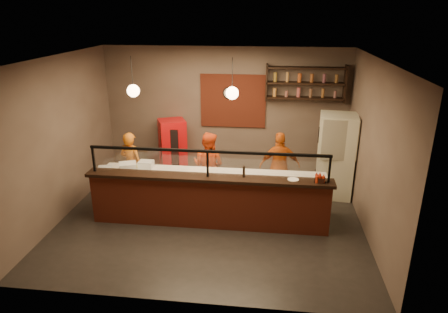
# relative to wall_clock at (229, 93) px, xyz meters

# --- Properties ---
(floor) EXTENTS (6.00, 6.00, 0.00)m
(floor) POSITION_rel_wall_clock_xyz_m (-0.10, -2.46, -2.10)
(floor) COLOR black
(floor) RESTS_ON ground
(ceiling) EXTENTS (6.00, 6.00, 0.00)m
(ceiling) POSITION_rel_wall_clock_xyz_m (-0.10, -2.46, 1.10)
(ceiling) COLOR #3C362F
(ceiling) RESTS_ON wall_back
(wall_back) EXTENTS (6.00, 0.00, 6.00)m
(wall_back) POSITION_rel_wall_clock_xyz_m (-0.10, 0.04, -0.50)
(wall_back) COLOR #6C5A4F
(wall_back) RESTS_ON floor
(wall_left) EXTENTS (0.00, 5.00, 5.00)m
(wall_left) POSITION_rel_wall_clock_xyz_m (-3.10, -2.46, -0.50)
(wall_left) COLOR #6C5A4F
(wall_left) RESTS_ON floor
(wall_right) EXTENTS (0.00, 5.00, 5.00)m
(wall_right) POSITION_rel_wall_clock_xyz_m (2.90, -2.46, -0.50)
(wall_right) COLOR #6C5A4F
(wall_right) RESTS_ON floor
(wall_front) EXTENTS (6.00, 0.00, 6.00)m
(wall_front) POSITION_rel_wall_clock_xyz_m (-0.10, -4.96, -0.50)
(wall_front) COLOR #6C5A4F
(wall_front) RESTS_ON floor
(brick_patch) EXTENTS (1.60, 0.04, 1.30)m
(brick_patch) POSITION_rel_wall_clock_xyz_m (0.10, 0.01, -0.20)
(brick_patch) COLOR maroon
(brick_patch) RESTS_ON wall_back
(service_counter) EXTENTS (4.60, 0.25, 1.00)m
(service_counter) POSITION_rel_wall_clock_xyz_m (-0.10, -2.76, -1.60)
(service_counter) COLOR maroon
(service_counter) RESTS_ON floor
(counter_ledge) EXTENTS (4.70, 0.37, 0.06)m
(counter_ledge) POSITION_rel_wall_clock_xyz_m (-0.10, -2.76, -1.07)
(counter_ledge) COLOR black
(counter_ledge) RESTS_ON service_counter
(worktop_cabinet) EXTENTS (4.60, 0.75, 0.85)m
(worktop_cabinet) POSITION_rel_wall_clock_xyz_m (-0.10, -2.26, -1.68)
(worktop_cabinet) COLOR gray
(worktop_cabinet) RESTS_ON floor
(worktop) EXTENTS (4.60, 0.75, 0.05)m
(worktop) POSITION_rel_wall_clock_xyz_m (-0.10, -2.26, -1.23)
(worktop) COLOR white
(worktop) RESTS_ON worktop_cabinet
(sneeze_guard) EXTENTS (4.50, 0.05, 0.52)m
(sneeze_guard) POSITION_rel_wall_clock_xyz_m (-0.10, -2.76, -0.73)
(sneeze_guard) COLOR white
(sneeze_guard) RESTS_ON counter_ledge
(wall_shelving) EXTENTS (1.84, 0.28, 0.85)m
(wall_shelving) POSITION_rel_wall_clock_xyz_m (1.80, -0.14, 0.30)
(wall_shelving) COLOR black
(wall_shelving) RESTS_ON wall_back
(wall_clock) EXTENTS (0.30, 0.04, 0.30)m
(wall_clock) POSITION_rel_wall_clock_xyz_m (0.00, 0.00, 0.00)
(wall_clock) COLOR black
(wall_clock) RESTS_ON wall_back
(pendant_left) EXTENTS (0.24, 0.24, 0.77)m
(pendant_left) POSITION_rel_wall_clock_xyz_m (-1.60, -2.26, 0.45)
(pendant_left) COLOR black
(pendant_left) RESTS_ON ceiling
(pendant_right) EXTENTS (0.24, 0.24, 0.77)m
(pendant_right) POSITION_rel_wall_clock_xyz_m (0.30, -2.26, 0.45)
(pendant_right) COLOR black
(pendant_right) RESTS_ON ceiling
(cook_left) EXTENTS (0.63, 0.51, 1.49)m
(cook_left) POSITION_rel_wall_clock_xyz_m (-2.03, -1.57, -1.35)
(cook_left) COLOR orange
(cook_left) RESTS_ON floor
(cook_mid) EXTENTS (0.90, 0.80, 1.53)m
(cook_mid) POSITION_rel_wall_clock_xyz_m (-0.29, -1.48, -1.33)
(cook_mid) COLOR #DA4514
(cook_mid) RESTS_ON floor
(cook_right) EXTENTS (0.93, 0.47, 1.53)m
(cook_right) POSITION_rel_wall_clock_xyz_m (1.27, -1.31, -1.34)
(cook_right) COLOR #C35312
(cook_right) RESTS_ON floor
(fridge) EXTENTS (0.86, 0.81, 1.89)m
(fridge) POSITION_rel_wall_clock_xyz_m (2.50, -1.01, -1.16)
(fridge) COLOR beige
(fridge) RESTS_ON floor
(red_cooler) EXTENTS (0.81, 0.78, 1.46)m
(red_cooler) POSITION_rel_wall_clock_xyz_m (-1.38, -0.31, -1.37)
(red_cooler) COLOR red
(red_cooler) RESTS_ON floor
(pizza_dough) EXTENTS (0.59, 0.59, 0.01)m
(pizza_dough) POSITION_rel_wall_clock_xyz_m (-0.42, -2.19, -1.19)
(pizza_dough) COLOR #F0E5CC
(pizza_dough) RESTS_ON worktop
(prep_tub_a) EXTENTS (0.42, 0.38, 0.17)m
(prep_tub_a) POSITION_rel_wall_clock_xyz_m (-1.83, -2.29, -1.11)
(prep_tub_a) COLOR white
(prep_tub_a) RESTS_ON worktop
(prep_tub_b) EXTENTS (0.30, 0.24, 0.15)m
(prep_tub_b) POSITION_rel_wall_clock_xyz_m (-1.52, -2.08, -1.13)
(prep_tub_b) COLOR silver
(prep_tub_b) RESTS_ON worktop
(prep_tub_c) EXTENTS (0.32, 0.28, 0.14)m
(prep_tub_c) POSITION_rel_wall_clock_xyz_m (-2.25, -2.46, -1.13)
(prep_tub_c) COLOR silver
(prep_tub_c) RESTS_ON worktop
(rolling_pin) EXTENTS (0.41, 0.16, 0.07)m
(rolling_pin) POSITION_rel_wall_clock_xyz_m (-1.58, -2.10, -1.17)
(rolling_pin) COLOR yellow
(rolling_pin) RESTS_ON worktop
(condiment_caddy) EXTENTS (0.20, 0.17, 0.10)m
(condiment_caddy) POSITION_rel_wall_clock_xyz_m (1.96, -2.78, -0.99)
(condiment_caddy) COLOR black
(condiment_caddy) RESTS_ON counter_ledge
(pepper_mill) EXTENTS (0.06, 0.06, 0.21)m
(pepper_mill) POSITION_rel_wall_clock_xyz_m (0.57, -2.71, -0.93)
(pepper_mill) COLOR black
(pepper_mill) RESTS_ON counter_ledge
(small_plate) EXTENTS (0.22, 0.22, 0.01)m
(small_plate) POSITION_rel_wall_clock_xyz_m (1.49, -2.73, -1.03)
(small_plate) COLOR white
(small_plate) RESTS_ON counter_ledge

